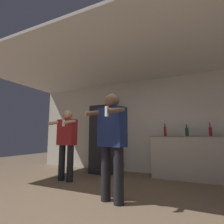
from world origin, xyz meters
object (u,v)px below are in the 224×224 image
Objects in this scene: refrigerator at (105,139)px; bottle_brown_liquor at (210,131)px; person_woman_foreground at (112,139)px; bottle_tall_gin at (187,131)px; bottle_red_label at (165,131)px; person_man_side at (67,140)px.

refrigerator is 6.00× the size of bottle_brown_liquor.
person_woman_foreground is (1.09, -1.90, 0.03)m from refrigerator.
refrigerator reaches higher than bottle_brown_liquor.
bottle_tall_gin is (-0.48, 0.00, -0.00)m from bottle_brown_liquor.
bottle_red_label is 1.02× the size of bottle_brown_liquor.
bottle_tall_gin is 0.19× the size of person_man_side.
bottle_red_label is at bearing 75.21° from person_woman_foreground.
refrigerator is 1.10× the size of person_woman_foreground.
bottle_brown_liquor reaches higher than bottle_tall_gin.
bottle_brown_liquor is 2.47m from person_woman_foreground.
person_woman_foreground is at bearing -104.79° from bottle_red_label.
person_woman_foreground is (-0.52, -1.97, -0.17)m from bottle_red_label.
bottle_red_label is 2.36m from person_man_side.
refrigerator is at bearing 119.89° from person_woman_foreground.
person_woman_foreground is 1.62m from person_man_side.
bottle_red_label is at bearing -180.00° from bottle_brown_liquor.
bottle_brown_liquor is 0.48m from bottle_tall_gin.
person_man_side is (-1.46, 0.71, -0.04)m from person_woman_foreground.
person_man_side reaches higher than bottle_brown_liquor.
refrigerator is 2.59m from bottle_brown_liquor.
person_woman_foreground is (-1.49, -1.97, -0.16)m from bottle_brown_liquor.
person_woman_foreground is 1.05× the size of person_man_side.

